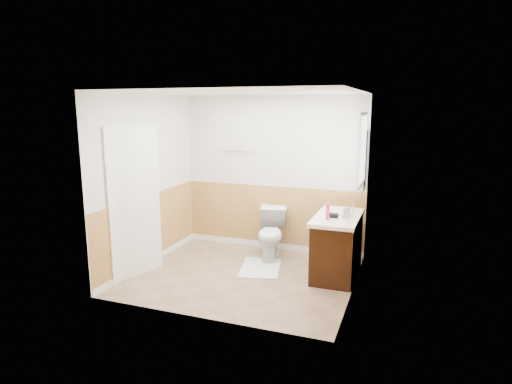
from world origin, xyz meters
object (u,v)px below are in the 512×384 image
at_px(toilet, 271,234).
at_px(bath_mat, 260,268).
at_px(soap_dispenser, 347,211).
at_px(lotion_bottle, 328,212).
at_px(vanity_cabinet, 337,247).

bearing_deg(toilet, bath_mat, -102.47).
height_order(toilet, soap_dispenser, soap_dispenser).
bearing_deg(bath_mat, toilet, 90.00).
bearing_deg(bath_mat, lotion_bottle, -6.18).
relative_size(lotion_bottle, soap_dispenser, 1.21).
height_order(bath_mat, lotion_bottle, lotion_bottle).
bearing_deg(lotion_bottle, soap_dispenser, 43.04).
height_order(toilet, vanity_cabinet, vanity_cabinet).
bearing_deg(toilet, lotion_bottle, -44.21).
xyz_separation_m(vanity_cabinet, soap_dispenser, (0.12, -0.06, 0.54)).
distance_m(bath_mat, soap_dispenser, 1.52).
bearing_deg(soap_dispenser, toilet, 161.61).
bearing_deg(lotion_bottle, bath_mat, 173.82).
relative_size(bath_mat, vanity_cabinet, 0.73).
bearing_deg(toilet, vanity_cabinet, -29.79).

